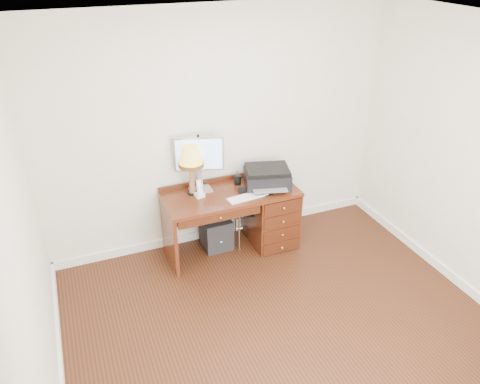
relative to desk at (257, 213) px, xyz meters
name	(u,v)px	position (x,y,z in m)	size (l,w,h in m)	color
ground	(284,328)	(-0.32, -1.40, -0.41)	(4.00, 4.00, 0.00)	black
room_shell	(257,283)	(-0.32, -0.77, -0.36)	(4.00, 4.00, 4.00)	silver
desk	(257,213)	(0.00, 0.00, 0.00)	(1.50, 0.67, 0.75)	#532211
monitor	(198,157)	(-0.62, 0.20, 0.73)	(0.54, 0.25, 0.63)	silver
keyboard	(248,197)	(-0.19, -0.18, 0.35)	(0.46, 0.13, 0.02)	white
mouse_pad	(265,190)	(0.04, -0.12, 0.35)	(0.24, 0.24, 0.05)	black
printer	(267,177)	(0.12, 0.00, 0.45)	(0.58, 0.50, 0.22)	black
leg_lamp	(191,159)	(-0.72, 0.13, 0.76)	(0.28, 0.28, 0.57)	black
phone	(199,192)	(-0.67, 0.04, 0.40)	(0.11, 0.11, 0.20)	white
pen_cup	(237,180)	(-0.18, 0.16, 0.39)	(0.08, 0.08, 0.11)	black
chair	(253,206)	(-0.04, 0.02, 0.08)	(0.47, 0.47, 0.82)	black
equipment_box	(216,233)	(-0.47, 0.10, -0.22)	(0.33, 0.33, 0.38)	black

